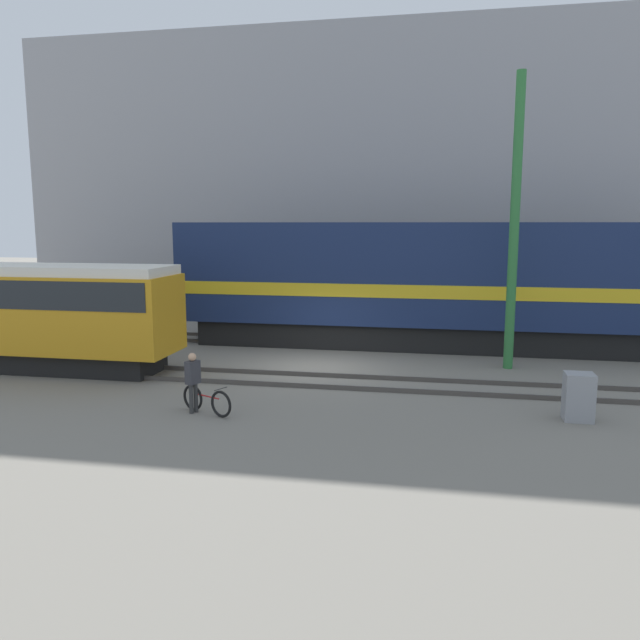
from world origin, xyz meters
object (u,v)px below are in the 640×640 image
(streetcar, at_px, (27,310))
(bicycle, at_px, (207,401))
(person, at_px, (193,377))
(signal_box, at_px, (579,397))
(utility_pole_left, at_px, (514,224))
(freight_locomotive, at_px, (448,283))

(streetcar, relative_size, bicycle, 6.43)
(bicycle, distance_m, person, 0.71)
(streetcar, distance_m, signal_box, 17.22)
(bicycle, height_order, utility_pole_left, utility_pole_left)
(freight_locomotive, relative_size, streetcar, 2.06)
(freight_locomotive, xyz_separation_m, streetcar, (-13.83, -6.24, -0.56))
(person, relative_size, utility_pole_left, 0.16)
(bicycle, xyz_separation_m, person, (-0.37, 0.02, 0.60))
(freight_locomotive, xyz_separation_m, signal_box, (3.16, -8.66, -1.97))
(person, bearing_deg, utility_pole_left, 38.48)
(bicycle, bearing_deg, person, 176.97)
(person, bearing_deg, freight_locomotive, 56.75)
(utility_pole_left, relative_size, signal_box, 8.05)
(person, xyz_separation_m, signal_box, (9.65, 1.23, -0.35))
(streetcar, xyz_separation_m, person, (7.34, -3.66, -1.06))
(freight_locomotive, distance_m, streetcar, 15.18)
(person, bearing_deg, streetcar, 153.52)
(utility_pole_left, height_order, signal_box, utility_pole_left)
(bicycle, height_order, person, person)
(person, distance_m, signal_box, 9.73)
(freight_locomotive, height_order, bicycle, freight_locomotive)
(freight_locomotive, relative_size, utility_pole_left, 2.18)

